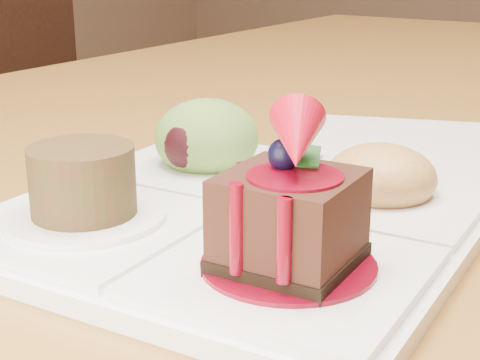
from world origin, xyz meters
The scene contains 4 objects.
dining_table centered at (0.00, 0.00, 0.68)m, with size 1.00×1.80×0.75m.
chair_left centered at (-0.95, 0.33, 0.50)m, with size 0.44×0.44×0.88m.
sampler_plate centered at (0.11, -0.49, 0.77)m, with size 0.30×0.30×0.11m.
second_plate centered at (0.18, -0.28, 0.76)m, with size 0.26×0.26×0.01m, color white.
Camera 1 is at (0.36, -0.86, 0.93)m, focal length 55.00 mm.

